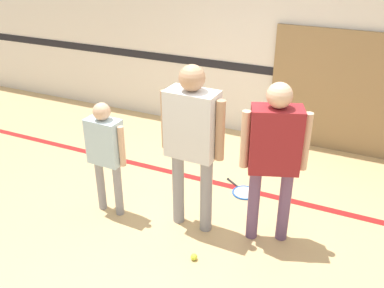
# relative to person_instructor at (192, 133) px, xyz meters

# --- Properties ---
(ground_plane) EXTENTS (16.00, 16.00, 0.00)m
(ground_plane) POSITION_rel_person_instructor_xyz_m (0.22, 0.15, -1.09)
(ground_plane) COLOR tan
(wall_back) EXTENTS (16.00, 0.07, 3.20)m
(wall_back) POSITION_rel_person_instructor_xyz_m (0.22, 2.51, 0.50)
(wall_back) COLOR silver
(wall_back) RESTS_ON ground_plane
(wall_panel) EXTENTS (2.26, 0.05, 1.70)m
(wall_panel) POSITION_rel_person_instructor_xyz_m (1.28, 2.45, -0.24)
(wall_panel) COLOR #93754C
(wall_panel) RESTS_ON ground_plane
(floor_stripe) EXTENTS (14.40, 0.10, 0.01)m
(floor_stripe) POSITION_rel_person_instructor_xyz_m (0.22, 0.89, -1.09)
(floor_stripe) COLOR red
(floor_stripe) RESTS_ON ground_plane
(person_instructor) EXTENTS (0.67, 0.28, 1.77)m
(person_instructor) POSITION_rel_person_instructor_xyz_m (0.00, 0.00, 0.00)
(person_instructor) COLOR gray
(person_instructor) RESTS_ON ground_plane
(person_student_left) EXTENTS (0.49, 0.21, 1.30)m
(person_student_left) POSITION_rel_person_instructor_xyz_m (-0.93, -0.15, -0.29)
(person_student_left) COLOR gray
(person_student_left) RESTS_ON ground_plane
(person_student_right) EXTENTS (0.60, 0.40, 1.67)m
(person_student_right) POSITION_rel_person_instructor_xyz_m (0.78, 0.13, -0.06)
(person_student_right) COLOR #6B4C70
(person_student_right) RESTS_ON ground_plane
(racket_spare_on_floor) EXTENTS (0.52, 0.44, 0.03)m
(racket_spare_on_floor) POSITION_rel_person_instructor_xyz_m (0.31, 0.83, -1.08)
(racket_spare_on_floor) COLOR blue
(racket_spare_on_floor) RESTS_ON ground_plane
(tennis_ball_near_instructor) EXTENTS (0.07, 0.07, 0.07)m
(tennis_ball_near_instructor) POSITION_rel_person_instructor_xyz_m (0.25, -0.49, -1.06)
(tennis_ball_near_instructor) COLOR #CCE038
(tennis_ball_near_instructor) RESTS_ON ground_plane
(tennis_ball_by_spare_racket) EXTENTS (0.07, 0.07, 0.07)m
(tennis_ball_by_spare_racket) POSITION_rel_person_instructor_xyz_m (0.49, 0.78, -1.06)
(tennis_ball_by_spare_racket) COLOR #CCE038
(tennis_ball_by_spare_racket) RESTS_ON ground_plane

